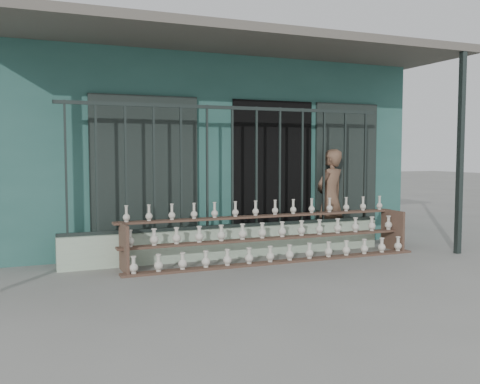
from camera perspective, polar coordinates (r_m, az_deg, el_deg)
name	(u,v)px	position (r m, az deg, el deg)	size (l,w,h in m)	color
ground	(270,276)	(6.89, 3.21, -8.89)	(60.00, 60.00, 0.00)	slate
workshop_building	(178,150)	(10.69, -6.61, 4.50)	(7.40, 6.60, 3.21)	#2A5A52
parapet_wall	(232,242)	(8.02, -0.82, -5.38)	(5.00, 0.20, 0.45)	#B1CAAD
security_fence	(232,167)	(7.91, -0.83, 2.67)	(5.00, 0.04, 1.80)	#283330
shelf_rack	(273,235)	(7.81, 3.52, -4.62)	(4.50, 0.68, 0.85)	brown
elderly_woman	(330,198)	(9.07, 9.61, -0.60)	(0.59, 0.39, 1.62)	brown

